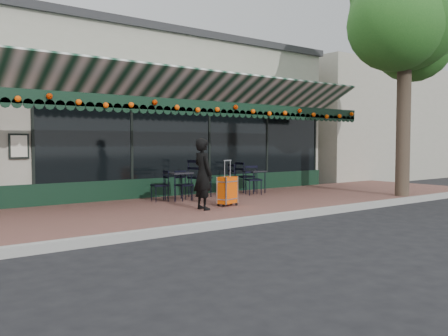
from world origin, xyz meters
TOP-DOWN VIEW (x-y plane):
  - ground at (0.00, 0.00)m, footprint 80.00×80.00m
  - sidewalk at (0.00, 2.00)m, footprint 18.00×4.00m
  - curb at (0.00, -0.08)m, footprint 18.00×0.16m
  - restaurant_building at (0.00, 7.84)m, footprint 12.00×9.60m
  - neighbor_building_right at (13.00, 8.00)m, footprint 12.00×8.00m
  - woman at (-0.66, 1.29)m, footprint 0.39×0.57m
  - suitcase at (0.12, 1.45)m, footprint 0.50×0.37m
  - cafe_table_a at (2.41, 3.18)m, footprint 0.52×0.52m
  - cafe_table_b at (-0.20, 3.04)m, footprint 0.56×0.56m
  - chair_a_left at (1.54, 3.38)m, footprint 0.50×0.50m
  - chair_a_right at (2.31, 3.48)m, footprint 0.46×0.46m
  - chair_a_front at (2.10, 2.86)m, footprint 0.52×0.52m
  - chair_b_left at (-0.67, 3.13)m, footprint 0.44×0.44m
  - chair_b_right at (0.61, 3.28)m, footprint 0.58×0.58m
  - chair_b_front at (-0.13, 2.88)m, footprint 0.39×0.39m
  - street_tree at (5.38, 0.33)m, footprint 3.41×2.95m

SIDE VIEW (x-z plane):
  - ground at x=0.00m, z-range 0.00..0.00m
  - sidewalk at x=0.00m, z-range 0.00..0.15m
  - curb at x=0.00m, z-range 0.00..0.15m
  - suitcase at x=0.12m, z-range -0.02..1.01m
  - chair_b_front at x=-0.13m, z-range 0.15..0.90m
  - chair_b_left at x=-0.67m, z-range 0.15..0.91m
  - chair_a_front at x=2.10m, z-range 0.15..0.96m
  - chair_a_left at x=1.54m, z-range 0.15..1.00m
  - chair_a_right at x=2.31m, z-range 0.15..1.04m
  - chair_b_right at x=0.61m, z-range 0.15..1.15m
  - cafe_table_a at x=2.41m, z-range 0.40..1.04m
  - cafe_table_b at x=-0.20m, z-range 0.43..1.12m
  - woman at x=-0.66m, z-range 0.15..1.67m
  - restaurant_building at x=0.00m, z-range 0.02..4.52m
  - neighbor_building_right at x=13.00m, z-range 0.00..4.80m
  - street_tree at x=5.38m, z-range 1.61..7.88m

